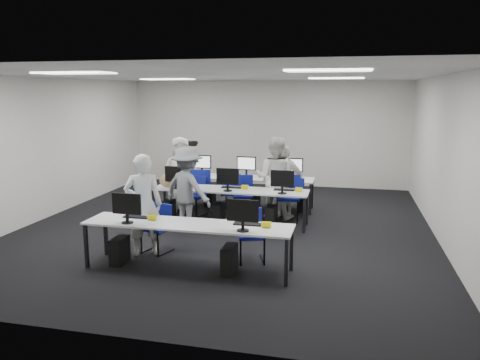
% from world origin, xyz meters
% --- Properties ---
extents(room, '(9.00, 9.02, 3.00)m').
position_xyz_m(room, '(0.00, 0.00, 1.50)').
color(room, black).
rests_on(room, ground).
extents(ceiling_panels, '(5.20, 4.60, 0.02)m').
position_xyz_m(ceiling_panels, '(0.00, 0.00, 2.98)').
color(ceiling_panels, white).
rests_on(ceiling_panels, room).
extents(desk_front, '(3.20, 0.70, 0.73)m').
position_xyz_m(desk_front, '(0.00, -2.40, 0.68)').
color(desk_front, silver).
rests_on(desk_front, ground).
extents(desk_mid, '(3.20, 0.70, 0.73)m').
position_xyz_m(desk_mid, '(0.00, 0.20, 0.68)').
color(desk_mid, silver).
rests_on(desk_mid, ground).
extents(desk_back, '(3.20, 0.70, 0.73)m').
position_xyz_m(desk_back, '(0.00, 1.60, 0.68)').
color(desk_back, silver).
rests_on(desk_back, ground).
extents(equipment_front, '(2.51, 0.41, 1.19)m').
position_xyz_m(equipment_front, '(-0.19, -2.42, 0.36)').
color(equipment_front, '#0C3FA3').
rests_on(equipment_front, desk_front).
extents(equipment_mid, '(2.91, 0.41, 1.19)m').
position_xyz_m(equipment_mid, '(-0.19, 0.18, 0.36)').
color(equipment_mid, white).
rests_on(equipment_mid, desk_mid).
extents(equipment_back, '(2.91, 0.41, 1.19)m').
position_xyz_m(equipment_back, '(0.19, 1.62, 0.36)').
color(equipment_back, white).
rests_on(equipment_back, desk_back).
extents(chair_0, '(0.51, 0.53, 0.81)m').
position_xyz_m(chair_0, '(-0.78, -1.75, 0.26)').
color(chair_0, navy).
rests_on(chair_0, ground).
extents(chair_1, '(0.53, 0.56, 0.84)m').
position_xyz_m(chair_1, '(0.86, -1.82, 0.27)').
color(chair_1, navy).
rests_on(chair_1, ground).
extents(chair_2, '(0.52, 0.55, 0.86)m').
position_xyz_m(chair_2, '(-0.93, 0.68, 0.27)').
color(chair_2, navy).
rests_on(chair_2, ground).
extents(chair_3, '(0.52, 0.55, 0.88)m').
position_xyz_m(chair_3, '(0.13, 0.88, 0.28)').
color(chair_3, navy).
rests_on(chair_3, ground).
extents(chair_4, '(0.48, 0.52, 0.95)m').
position_xyz_m(chair_4, '(1.14, 0.74, 0.30)').
color(chair_4, navy).
rests_on(chair_4, ground).
extents(chair_5, '(0.61, 0.64, 0.98)m').
position_xyz_m(chair_5, '(-0.93, 1.13, 0.31)').
color(chair_5, navy).
rests_on(chair_5, ground).
extents(chair_6, '(0.48, 0.52, 0.93)m').
position_xyz_m(chair_6, '(-0.14, 1.00, 0.29)').
color(chair_6, navy).
rests_on(chair_6, ground).
extents(chair_7, '(0.44, 0.47, 0.88)m').
position_xyz_m(chair_7, '(1.24, 1.12, 0.28)').
color(chair_7, navy).
rests_on(chair_7, ground).
extents(handbag, '(0.36, 0.27, 0.27)m').
position_xyz_m(handbag, '(-1.33, 0.11, 0.86)').
color(handbag, '#95744D').
rests_on(handbag, desk_mid).
extents(student_0, '(0.73, 0.62, 1.71)m').
position_xyz_m(student_0, '(-0.94, -1.92, 0.85)').
color(student_0, silver).
rests_on(student_0, ground).
extents(student_1, '(0.92, 0.74, 1.76)m').
position_xyz_m(student_1, '(0.82, 0.86, 0.88)').
color(student_1, silver).
rests_on(student_1, ground).
extents(student_2, '(0.97, 0.82, 1.69)m').
position_xyz_m(student_2, '(-1.36, 1.00, 0.85)').
color(student_2, silver).
rests_on(student_2, ground).
extents(student_3, '(0.96, 0.49, 1.57)m').
position_xyz_m(student_3, '(0.99, 1.02, 0.78)').
color(student_3, silver).
rests_on(student_3, ground).
extents(photographer, '(1.22, 0.97, 1.65)m').
position_xyz_m(photographer, '(-0.71, -0.40, 0.82)').
color(photographer, gray).
rests_on(photographer, ground).
extents(dslr_camera, '(0.20, 0.22, 0.10)m').
position_xyz_m(dslr_camera, '(-0.64, -0.23, 1.70)').
color(dslr_camera, black).
rests_on(dslr_camera, photographer).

